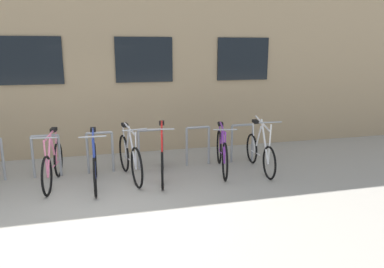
% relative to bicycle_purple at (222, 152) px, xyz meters
% --- Properties ---
extents(ground_plane, '(42.00, 42.00, 0.00)m').
position_rel_bicycle_purple_xyz_m(ground_plane, '(-2.49, -1.42, -0.39)').
color(ground_plane, '#9E998E').
extents(storefront_building, '(28.00, 5.67, 5.68)m').
position_rel_bicycle_purple_xyz_m(storefront_building, '(-2.49, 4.59, 2.45)').
color(storefront_building, tan).
rests_on(storefront_building, ground).
extents(bike_rack, '(6.53, 0.05, 0.83)m').
position_rel_bicycle_purple_xyz_m(bike_rack, '(-2.37, 0.48, 0.11)').
color(bike_rack, gray).
rests_on(bike_rack, ground).
extents(bicycle_purple, '(0.54, 1.76, 0.98)m').
position_rel_bicycle_purple_xyz_m(bicycle_purple, '(0.00, 0.00, 0.00)').
color(bicycle_purple, black).
rests_on(bicycle_purple, ground).
extents(bicycle_blue, '(0.44, 1.69, 1.04)m').
position_rel_bicycle_purple_xyz_m(bicycle_blue, '(-2.48, -0.21, -0.01)').
color(bicycle_blue, black).
rests_on(bicycle_blue, ground).
extents(bicycle_silver, '(0.44, 1.73, 1.07)m').
position_rel_bicycle_purple_xyz_m(bicycle_silver, '(-1.83, 0.01, 0.01)').
color(bicycle_silver, black).
rests_on(bicycle_silver, ground).
extents(bicycle_red, '(0.48, 1.76, 1.09)m').
position_rel_bicycle_purple_xyz_m(bicycle_red, '(-1.23, -0.12, -0.01)').
color(bicycle_red, black).
rests_on(bicycle_red, ground).
extents(bicycle_pink, '(0.44, 1.67, 1.01)m').
position_rel_bicycle_purple_xyz_m(bicycle_pink, '(-3.21, 0.02, -0.01)').
color(bicycle_pink, black).
rests_on(bicycle_pink, ground).
extents(bicycle_white, '(0.44, 1.68, 1.11)m').
position_rel_bicycle_purple_xyz_m(bicycle_white, '(0.76, -0.16, -0.02)').
color(bicycle_white, black).
rests_on(bicycle_white, ground).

